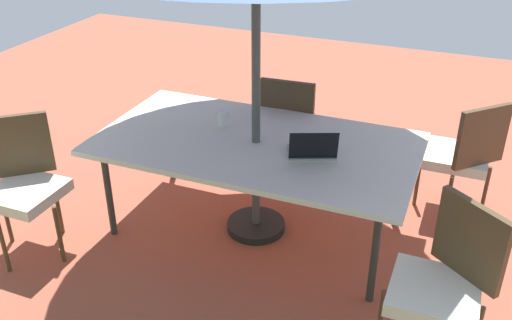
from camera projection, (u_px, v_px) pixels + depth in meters
The scene contains 8 objects.
ground_plane at pixel (256, 230), 4.40m from camera, with size 10.00×10.00×0.02m, color #9E4C38.
dining_table at pixel (256, 147), 4.06m from camera, with size 2.25×1.21×0.75m.
chair_south at pixel (291, 124), 4.76m from camera, with size 0.46×0.47×0.98m.
chair_northwest at pixel (444, 280), 3.04m from camera, with size 0.58×0.58×0.98m.
chair_southwest at pixel (463, 153), 4.31m from camera, with size 0.59×0.59×0.98m.
chair_northeast at pixel (23, 181), 3.95m from camera, with size 0.58×0.59×0.98m.
laptop at pixel (312, 150), 3.82m from camera, with size 0.39×0.35×0.21m.
cup at pixel (224, 118), 4.25m from camera, with size 0.08×0.08×0.12m, color white.
Camera 1 is at (-1.35, 3.35, 2.56)m, focal length 40.35 mm.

